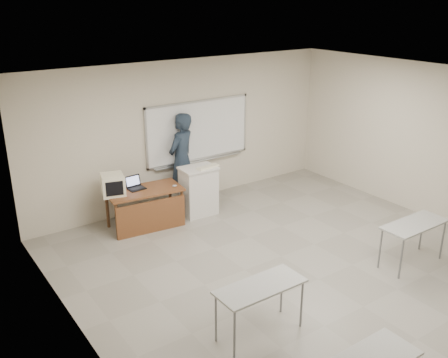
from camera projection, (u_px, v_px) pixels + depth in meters
floor at (319, 280)px, 7.82m from camera, size 7.00×8.00×0.01m
whiteboard at (198, 131)px, 10.51m from camera, size 2.48×0.10×1.31m
student_desks at (396, 280)px, 6.55m from camera, size 4.40×2.20×0.73m
instructor_desk at (147, 202)px, 9.36m from camera, size 1.41×0.71×0.75m
podium at (199, 191)px, 10.00m from camera, size 0.71×0.52×0.99m
crt_monitor at (113, 184)px, 9.11m from camera, size 0.41×0.46×0.39m
laptop at (135, 185)px, 9.41m from camera, size 0.31×0.29×0.23m
mouse at (175, 186)px, 9.50m from camera, size 0.11×0.09×0.04m
keyboard at (208, 167)px, 9.81m from camera, size 0.50×0.21×0.03m
presenter at (182, 159)px, 10.33m from camera, size 0.85×0.74×1.96m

